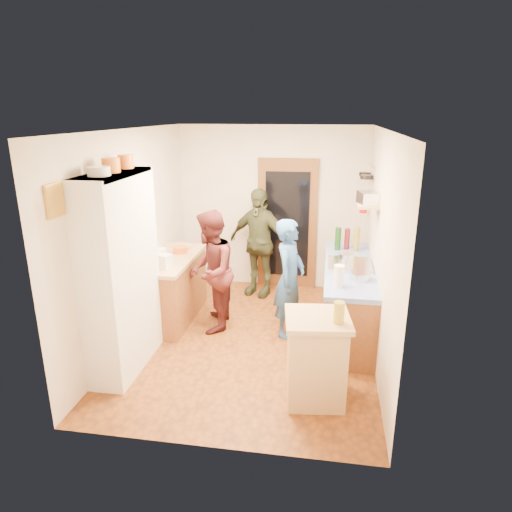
% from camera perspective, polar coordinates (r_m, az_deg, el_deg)
% --- Properties ---
extents(floor, '(3.00, 4.00, 0.02)m').
position_cam_1_polar(floor, '(5.95, -0.58, -10.44)').
color(floor, brown).
rests_on(floor, ground).
extents(ceiling, '(3.00, 4.00, 0.02)m').
position_cam_1_polar(ceiling, '(5.25, -0.67, 15.65)').
color(ceiling, silver).
rests_on(ceiling, ground).
extents(wall_back, '(3.00, 0.02, 2.60)m').
position_cam_1_polar(wall_back, '(7.39, 2.04, 6.00)').
color(wall_back, silver).
rests_on(wall_back, ground).
extents(wall_front, '(3.00, 0.02, 2.60)m').
position_cam_1_polar(wall_front, '(3.61, -6.09, -6.91)').
color(wall_front, silver).
rests_on(wall_front, ground).
extents(wall_left, '(0.02, 4.00, 2.60)m').
position_cam_1_polar(wall_left, '(5.90, -15.24, 2.35)').
color(wall_left, silver).
rests_on(wall_left, ground).
extents(wall_right, '(0.02, 4.00, 2.60)m').
position_cam_1_polar(wall_right, '(5.42, 15.32, 1.01)').
color(wall_right, silver).
rests_on(wall_right, ground).
extents(door_frame, '(0.95, 0.06, 2.10)m').
position_cam_1_polar(door_frame, '(7.38, 3.91, 3.96)').
color(door_frame, brown).
rests_on(door_frame, ground).
extents(door_glass, '(0.70, 0.02, 1.70)m').
position_cam_1_polar(door_glass, '(7.35, 3.89, 3.90)').
color(door_glass, black).
rests_on(door_glass, door_frame).
extents(hutch_body, '(0.40, 1.20, 2.20)m').
position_cam_1_polar(hutch_body, '(5.18, -16.50, -2.20)').
color(hutch_body, white).
rests_on(hutch_body, ground).
extents(hutch_top_shelf, '(0.40, 1.14, 0.04)m').
position_cam_1_polar(hutch_top_shelf, '(4.93, -17.60, 9.69)').
color(hutch_top_shelf, white).
rests_on(hutch_top_shelf, hutch_body).
extents(plate_stack, '(0.22, 0.22, 0.09)m').
position_cam_1_polar(plate_stack, '(4.70, -19.05, 9.99)').
color(plate_stack, white).
rests_on(plate_stack, hutch_top_shelf).
extents(orange_pot_a, '(0.18, 0.18, 0.15)m').
position_cam_1_polar(orange_pot_a, '(4.93, -17.67, 10.76)').
color(orange_pot_a, orange).
rests_on(orange_pot_a, hutch_top_shelf).
extents(orange_pot_b, '(0.17, 0.17, 0.15)m').
position_cam_1_polar(orange_pot_b, '(5.24, -15.98, 11.29)').
color(orange_pot_b, orange).
rests_on(orange_pot_b, hutch_top_shelf).
extents(left_counter_base, '(0.60, 1.40, 0.85)m').
position_cam_1_polar(left_counter_base, '(6.45, -10.49, -4.19)').
color(left_counter_base, '#935828').
rests_on(left_counter_base, ground).
extents(left_counter_top, '(0.64, 1.44, 0.05)m').
position_cam_1_polar(left_counter_top, '(6.30, -10.72, -0.39)').
color(left_counter_top, tan).
rests_on(left_counter_top, left_counter_base).
extents(toaster, '(0.27, 0.22, 0.17)m').
position_cam_1_polar(toaster, '(5.89, -11.63, -0.59)').
color(toaster, white).
rests_on(toaster, left_counter_top).
extents(kettle, '(0.20, 0.20, 0.19)m').
position_cam_1_polar(kettle, '(6.09, -11.88, 0.08)').
color(kettle, white).
rests_on(kettle, left_counter_top).
extents(orange_bowl, '(0.24, 0.24, 0.09)m').
position_cam_1_polar(orange_bowl, '(6.46, -9.41, 0.78)').
color(orange_bowl, orange).
rests_on(orange_bowl, left_counter_top).
extents(chopping_board, '(0.34, 0.28, 0.02)m').
position_cam_1_polar(chopping_board, '(6.77, -9.05, 1.32)').
color(chopping_board, tan).
rests_on(chopping_board, left_counter_top).
extents(right_counter_base, '(0.60, 2.20, 0.84)m').
position_cam_1_polar(right_counter_base, '(6.16, 11.34, -5.38)').
color(right_counter_base, '#935828').
rests_on(right_counter_base, ground).
extents(right_counter_top, '(0.62, 2.22, 0.06)m').
position_cam_1_polar(right_counter_top, '(6.00, 11.59, -1.42)').
color(right_counter_top, '#0B2FC0').
rests_on(right_counter_top, right_counter_base).
extents(hob, '(0.55, 0.58, 0.04)m').
position_cam_1_polar(hob, '(5.96, 11.63, -1.03)').
color(hob, silver).
rests_on(hob, right_counter_top).
extents(pot_on_hob, '(0.19, 0.19, 0.12)m').
position_cam_1_polar(pot_on_hob, '(5.93, 11.20, -0.30)').
color(pot_on_hob, silver).
rests_on(pot_on_hob, hob).
extents(bottle_a, '(0.10, 0.10, 0.33)m').
position_cam_1_polar(bottle_a, '(6.58, 10.20, 2.15)').
color(bottle_a, '#143F14').
rests_on(bottle_a, right_counter_top).
extents(bottle_b, '(0.09, 0.09, 0.30)m').
position_cam_1_polar(bottle_b, '(6.65, 11.31, 2.12)').
color(bottle_b, '#591419').
rests_on(bottle_b, right_counter_top).
extents(bottle_c, '(0.10, 0.10, 0.34)m').
position_cam_1_polar(bottle_c, '(6.59, 12.47, 2.04)').
color(bottle_c, olive).
rests_on(bottle_c, right_counter_top).
extents(paper_towel, '(0.13, 0.13, 0.25)m').
position_cam_1_polar(paper_towel, '(5.21, 10.33, -2.48)').
color(paper_towel, white).
rests_on(paper_towel, right_counter_top).
extents(mixing_bowl, '(0.26, 0.26, 0.09)m').
position_cam_1_polar(mixing_bowl, '(5.49, 12.86, -2.48)').
color(mixing_bowl, silver).
rests_on(mixing_bowl, right_counter_top).
extents(island_base, '(0.61, 0.61, 0.86)m').
position_cam_1_polar(island_base, '(4.68, 7.49, -12.84)').
color(island_base, tan).
rests_on(island_base, ground).
extents(island_top, '(0.69, 0.69, 0.05)m').
position_cam_1_polar(island_top, '(4.47, 7.73, -7.81)').
color(island_top, tan).
rests_on(island_top, island_base).
extents(cutting_board, '(0.38, 0.32, 0.02)m').
position_cam_1_polar(cutting_board, '(4.51, 7.04, -7.43)').
color(cutting_board, white).
rests_on(cutting_board, island_top).
extents(oil_jar, '(0.12, 0.12, 0.21)m').
position_cam_1_polar(oil_jar, '(4.33, 10.33, -6.95)').
color(oil_jar, '#AD9E2D').
rests_on(oil_jar, island_top).
extents(pan_rail, '(0.02, 0.65, 0.02)m').
position_cam_1_polar(pan_rail, '(6.76, 14.17, 10.83)').
color(pan_rail, silver).
rests_on(pan_rail, wall_right).
extents(pan_hang_a, '(0.18, 0.18, 0.05)m').
position_cam_1_polar(pan_hang_a, '(6.60, 13.67, 9.57)').
color(pan_hang_a, black).
rests_on(pan_hang_a, pan_rail).
extents(pan_hang_b, '(0.16, 0.16, 0.05)m').
position_cam_1_polar(pan_hang_b, '(6.80, 13.55, 9.63)').
color(pan_hang_b, black).
rests_on(pan_hang_b, pan_rail).
extents(pan_hang_c, '(0.17, 0.17, 0.05)m').
position_cam_1_polar(pan_hang_c, '(7.00, 13.45, 9.94)').
color(pan_hang_c, black).
rests_on(pan_hang_c, pan_rail).
extents(wall_shelf, '(0.26, 0.42, 0.03)m').
position_cam_1_polar(wall_shelf, '(5.75, 13.82, 6.18)').
color(wall_shelf, tan).
rests_on(wall_shelf, wall_right).
extents(radio, '(0.28, 0.34, 0.15)m').
position_cam_1_polar(radio, '(5.73, 13.89, 7.06)').
color(radio, silver).
rests_on(radio, wall_shelf).
extents(ext_bracket, '(0.06, 0.10, 0.04)m').
position_cam_1_polar(ext_bracket, '(7.03, 13.78, 6.13)').
color(ext_bracket, black).
rests_on(ext_bracket, wall_right).
extents(fire_extinguisher, '(0.11, 0.11, 0.32)m').
position_cam_1_polar(fire_extinguisher, '(7.01, 13.32, 6.56)').
color(fire_extinguisher, red).
rests_on(fire_extinguisher, wall_right).
extents(picture_frame, '(0.03, 0.25, 0.30)m').
position_cam_1_polar(picture_frame, '(4.40, -23.87, 6.39)').
color(picture_frame, gold).
rests_on(picture_frame, wall_left).
extents(person_hob, '(0.49, 0.63, 1.54)m').
position_cam_1_polar(person_hob, '(5.78, 4.41, -2.92)').
color(person_hob, '#2B5493').
rests_on(person_hob, ground).
extents(person_left, '(0.69, 0.84, 1.61)m').
position_cam_1_polar(person_left, '(5.99, -5.37, -1.82)').
color(person_left, '#4D1D1D').
rests_on(person_left, ground).
extents(person_back, '(1.07, 0.72, 1.69)m').
position_cam_1_polar(person_back, '(7.07, 0.37, 1.69)').
color(person_back, '#383D24').
rests_on(person_back, ground).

